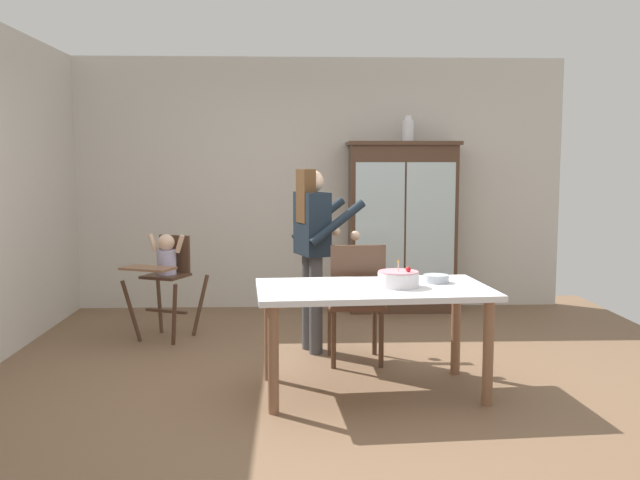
{
  "coord_description": "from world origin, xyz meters",
  "views": [
    {
      "loc": [
        -0.27,
        -5.03,
        1.59
      ],
      "look_at": [
        -0.05,
        0.7,
        0.95
      ],
      "focal_mm": 39.43,
      "sensor_mm": 36.0,
      "label": 1
    }
  ],
  "objects_px": {
    "high_chair_with_toddler": "(166,267)",
    "dining_chair_far_side": "(356,295)",
    "ceramic_vase": "(408,130)",
    "dining_table": "(373,300)",
    "birthday_cake": "(398,279)",
    "adult_person": "(313,237)",
    "serving_bowl": "(436,279)",
    "china_cabinet": "(402,226)"
  },
  "relations": [
    {
      "from": "china_cabinet",
      "to": "high_chair_with_toddler",
      "type": "bearing_deg",
      "value": -153.87
    },
    {
      "from": "dining_chair_far_side",
      "to": "ceramic_vase",
      "type": "bearing_deg",
      "value": -110.68
    },
    {
      "from": "dining_table",
      "to": "dining_chair_far_side",
      "type": "relative_size",
      "value": 1.71
    },
    {
      "from": "china_cabinet",
      "to": "dining_chair_far_side",
      "type": "distance_m",
      "value": 2.16
    },
    {
      "from": "china_cabinet",
      "to": "adult_person",
      "type": "height_order",
      "value": "china_cabinet"
    },
    {
      "from": "ceramic_vase",
      "to": "serving_bowl",
      "type": "xyz_separation_m",
      "value": [
        -0.2,
        -2.53,
        -1.15
      ]
    },
    {
      "from": "high_chair_with_toddler",
      "to": "dining_table",
      "type": "height_order",
      "value": "high_chair_with_toddler"
    },
    {
      "from": "dining_table",
      "to": "serving_bowl",
      "type": "height_order",
      "value": "serving_bowl"
    },
    {
      "from": "dining_table",
      "to": "china_cabinet",
      "type": "bearing_deg",
      "value": 77.11
    },
    {
      "from": "adult_person",
      "to": "china_cabinet",
      "type": "bearing_deg",
      "value": -51.92
    },
    {
      "from": "china_cabinet",
      "to": "serving_bowl",
      "type": "relative_size",
      "value": 10.01
    },
    {
      "from": "serving_bowl",
      "to": "adult_person",
      "type": "bearing_deg",
      "value": 132.56
    },
    {
      "from": "serving_bowl",
      "to": "ceramic_vase",
      "type": "bearing_deg",
      "value": 85.48
    },
    {
      "from": "china_cabinet",
      "to": "high_chair_with_toddler",
      "type": "xyz_separation_m",
      "value": [
        -2.3,
        -1.13,
        -0.25
      ]
    },
    {
      "from": "high_chair_with_toddler",
      "to": "serving_bowl",
      "type": "bearing_deg",
      "value": -10.34
    },
    {
      "from": "ceramic_vase",
      "to": "serving_bowl",
      "type": "bearing_deg",
      "value": -94.52
    },
    {
      "from": "dining_table",
      "to": "birthday_cake",
      "type": "bearing_deg",
      "value": -3.8
    },
    {
      "from": "china_cabinet",
      "to": "dining_table",
      "type": "relative_size",
      "value": 1.1
    },
    {
      "from": "birthday_cake",
      "to": "dining_chair_far_side",
      "type": "bearing_deg",
      "value": 108.65
    },
    {
      "from": "dining_table",
      "to": "dining_chair_far_side",
      "type": "height_order",
      "value": "dining_chair_far_side"
    },
    {
      "from": "adult_person",
      "to": "birthday_cake",
      "type": "height_order",
      "value": "adult_person"
    },
    {
      "from": "dining_table",
      "to": "serving_bowl",
      "type": "bearing_deg",
      "value": 17.88
    },
    {
      "from": "adult_person",
      "to": "birthday_cake",
      "type": "bearing_deg",
      "value": -173.2
    },
    {
      "from": "china_cabinet",
      "to": "ceramic_vase",
      "type": "relative_size",
      "value": 6.67
    },
    {
      "from": "dining_chair_far_side",
      "to": "birthday_cake",
      "type": "bearing_deg",
      "value": 107.45
    },
    {
      "from": "ceramic_vase",
      "to": "adult_person",
      "type": "distance_m",
      "value": 2.14
    },
    {
      "from": "china_cabinet",
      "to": "birthday_cake",
      "type": "bearing_deg",
      "value": -99.33
    },
    {
      "from": "serving_bowl",
      "to": "dining_chair_far_side",
      "type": "bearing_deg",
      "value": 135.81
    },
    {
      "from": "adult_person",
      "to": "serving_bowl",
      "type": "xyz_separation_m",
      "value": [
        0.84,
        -0.92,
        -0.2
      ]
    },
    {
      "from": "ceramic_vase",
      "to": "dining_chair_far_side",
      "type": "distance_m",
      "value": 2.55
    },
    {
      "from": "high_chair_with_toddler",
      "to": "serving_bowl",
      "type": "distance_m",
      "value": 2.57
    },
    {
      "from": "ceramic_vase",
      "to": "serving_bowl",
      "type": "distance_m",
      "value": 2.79
    },
    {
      "from": "adult_person",
      "to": "serving_bowl",
      "type": "distance_m",
      "value": 1.27
    },
    {
      "from": "china_cabinet",
      "to": "dining_chair_far_side",
      "type": "relative_size",
      "value": 1.88
    },
    {
      "from": "high_chair_with_toddler",
      "to": "serving_bowl",
      "type": "height_order",
      "value": "high_chair_with_toddler"
    },
    {
      "from": "dining_table",
      "to": "ceramic_vase",
      "type": "bearing_deg",
      "value": 76.09
    },
    {
      "from": "birthday_cake",
      "to": "adult_person",
      "type": "bearing_deg",
      "value": 117.02
    },
    {
      "from": "high_chair_with_toddler",
      "to": "dining_chair_far_side",
      "type": "relative_size",
      "value": 0.99
    },
    {
      "from": "serving_bowl",
      "to": "dining_chair_far_side",
      "type": "relative_size",
      "value": 0.19
    },
    {
      "from": "dining_table",
      "to": "birthday_cake",
      "type": "distance_m",
      "value": 0.23
    },
    {
      "from": "dining_table",
      "to": "dining_chair_far_side",
      "type": "distance_m",
      "value": 0.66
    },
    {
      "from": "ceramic_vase",
      "to": "dining_table",
      "type": "xyz_separation_m",
      "value": [
        -0.66,
        -2.68,
        -1.27
      ]
    }
  ]
}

